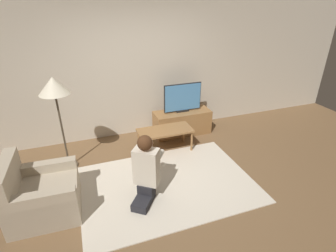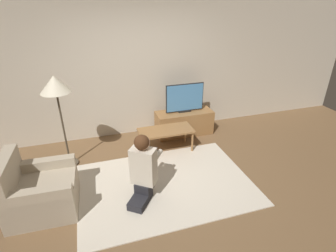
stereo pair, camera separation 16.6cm
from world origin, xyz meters
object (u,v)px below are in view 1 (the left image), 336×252
Objects in this scene: floor_lamp at (54,90)px; person_kneeling at (146,168)px; coffee_table at (165,132)px; armchair at (41,196)px; tv at (183,98)px.

floor_lamp is 1.81m from person_kneeling.
armchair is at bearing -155.10° from coffee_table.
tv is 0.78× the size of person_kneeling.
floor_lamp is at bearing -12.80° from person_kneeling.
tv is at bearing -57.95° from armchair.
armchair is at bearing -107.95° from floor_lamp.
armchair is (-0.33, -1.02, -1.09)m from floor_lamp.
coffee_table is at bearing -136.06° from tv.
person_kneeling is at bearing -120.43° from coffee_table.
person_kneeling reaches higher than coffee_table.
coffee_table is (-0.57, -0.55, -0.41)m from tv.
tv is 3.07m from armchair.
person_kneeling is (-0.67, -1.15, 0.14)m from coffee_table.
floor_lamp is (-2.29, -0.48, 0.57)m from tv.
person_kneeling is (1.05, -1.21, -0.84)m from floor_lamp.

